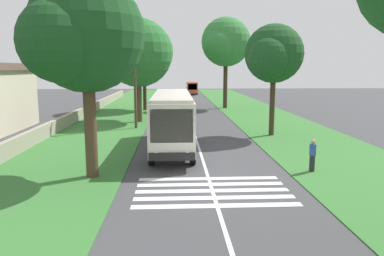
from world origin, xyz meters
TOP-DOWN VIEW (x-y plane):
  - ground at (0.00, 0.00)m, footprint 160.00×160.00m
  - grass_verge_left at (15.00, 8.20)m, footprint 120.00×8.00m
  - grass_verge_right at (15.00, -8.20)m, footprint 120.00×8.00m
  - centre_line at (15.00, 0.00)m, footprint 110.00×0.16m
  - coach_bus at (8.02, 1.80)m, footprint 11.16×2.62m
  - zebra_crossing at (-0.46, 0.00)m, footprint 4.05×6.80m
  - trailing_car_0 at (28.79, 1.74)m, footprint 4.30×1.78m
  - trailing_car_1 at (37.21, 1.68)m, footprint 4.30×1.78m
  - trailing_car_2 at (42.25, 1.51)m, footprint 4.30×1.78m
  - trailing_car_3 at (47.37, 1.83)m, footprint 4.30×1.78m
  - trailing_minibus_0 at (59.43, -1.97)m, footprint 6.00×2.14m
  - roadside_tree_left_0 at (20.91, 5.26)m, footprint 7.90×6.69m
  - roadside_tree_left_1 at (31.04, 5.64)m, footprint 8.73×7.34m
  - roadside_tree_left_2 at (1.81, 5.91)m, footprint 6.39×5.50m
  - roadside_tree_right_1 at (12.65, -5.98)m, footprint 5.40×4.56m
  - roadside_tree_right_2 at (33.04, -5.04)m, footprint 7.36×6.45m
  - utility_pole at (16.72, 5.09)m, footprint 0.24×1.40m
  - roadside_wall at (20.00, 11.60)m, footprint 70.00×0.40m
  - pedestrian at (2.24, -5.50)m, footprint 0.34×0.34m

SIDE VIEW (x-z plane):
  - ground at x=0.00m, z-range 0.00..0.00m
  - zebra_crossing at x=-0.46m, z-range 0.00..0.01m
  - centre_line at x=15.00m, z-range 0.00..0.01m
  - grass_verge_left at x=15.00m, z-range 0.00..0.04m
  - grass_verge_right at x=15.00m, z-range 0.00..0.04m
  - roadside_wall at x=20.00m, z-range 0.04..1.11m
  - trailing_car_0 at x=28.79m, z-range -0.05..1.38m
  - trailing_car_1 at x=37.21m, z-range -0.05..1.38m
  - trailing_car_2 at x=42.25m, z-range -0.05..1.38m
  - trailing_car_3 at x=47.37m, z-range -0.05..1.38m
  - pedestrian at x=2.24m, z-range 0.06..1.75m
  - trailing_minibus_0 at x=59.43m, z-range 0.28..2.81m
  - coach_bus at x=8.02m, z-range 0.28..4.01m
  - utility_pole at x=16.72m, z-range 0.19..9.08m
  - roadside_tree_right_1 at x=12.65m, z-range 1.98..10.69m
  - roadside_tree_left_0 at x=20.91m, z-range 1.58..11.72m
  - roadside_tree_left_2 at x=1.81m, z-range 1.95..11.60m
  - roadside_tree_left_1 at x=31.04m, z-range 1.66..12.63m
  - roadside_tree_right_2 at x=33.04m, z-range 2.61..14.52m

